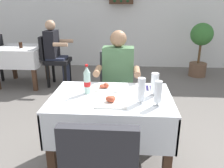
% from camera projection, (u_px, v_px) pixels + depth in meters
% --- Properties ---
extents(back_wall, '(11.00, 0.12, 2.97)m').
position_uv_depth(back_wall, '(124.00, 6.00, 5.57)').
color(back_wall, white).
rests_on(back_wall, ground).
extents(main_dining_table, '(1.09, 0.76, 0.75)m').
position_uv_depth(main_dining_table, '(111.00, 114.00, 2.14)').
color(main_dining_table, white).
rests_on(main_dining_table, ground).
extents(chair_far_diner_seat, '(0.44, 0.50, 0.97)m').
position_uv_depth(chair_far_diner_seat, '(116.00, 87.00, 2.87)').
color(chair_far_diner_seat, '#2D2D33').
rests_on(chair_far_diner_seat, ground).
extents(seated_diner_far, '(0.50, 0.46, 1.26)m').
position_uv_depth(seated_diner_far, '(118.00, 78.00, 2.72)').
color(seated_diner_far, '#282D42').
rests_on(seated_diner_far, ground).
extents(plate_near_camera, '(0.26, 0.26, 0.07)m').
position_uv_depth(plate_near_camera, '(111.00, 101.00, 1.93)').
color(plate_near_camera, white).
rests_on(plate_near_camera, main_dining_table).
extents(plate_far_diner, '(0.22, 0.22, 0.06)m').
position_uv_depth(plate_far_diner, '(106.00, 87.00, 2.25)').
color(plate_far_diner, white).
rests_on(plate_far_diner, main_dining_table).
extents(beer_glass_left, '(0.07, 0.07, 0.22)m').
position_uv_depth(beer_glass_left, '(141.00, 91.00, 1.90)').
color(beer_glass_left, white).
rests_on(beer_glass_left, main_dining_table).
extents(beer_glass_middle, '(0.07, 0.07, 0.21)m').
position_uv_depth(beer_glass_middle, '(155.00, 84.00, 2.06)').
color(beer_glass_middle, white).
rests_on(beer_glass_middle, main_dining_table).
extents(beer_glass_right, '(0.07, 0.07, 0.21)m').
position_uv_depth(beer_glass_right, '(158.00, 93.00, 1.84)').
color(beer_glass_right, white).
rests_on(beer_glass_right, main_dining_table).
extents(cola_bottle_primary, '(0.06, 0.06, 0.28)m').
position_uv_depth(cola_bottle_primary, '(87.00, 81.00, 2.10)').
color(cola_bottle_primary, silver).
rests_on(cola_bottle_primary, main_dining_table).
extents(napkin_cutlery_set, '(0.17, 0.19, 0.01)m').
position_uv_depth(napkin_cutlery_set, '(147.00, 88.00, 2.27)').
color(napkin_cutlery_set, '#231E4C').
rests_on(napkin_cutlery_set, main_dining_table).
extents(background_dining_table, '(0.85, 0.82, 0.75)m').
position_uv_depth(background_dining_table, '(22.00, 57.00, 4.49)').
color(background_dining_table, white).
rests_on(background_dining_table, ground).
extents(background_chair_right, '(0.50, 0.44, 0.97)m').
position_uv_depth(background_chair_right, '(53.00, 58.00, 4.45)').
color(background_chair_right, black).
rests_on(background_chair_right, ground).
extents(background_patron, '(0.46, 0.50, 1.26)m').
position_uv_depth(background_patron, '(55.00, 50.00, 4.40)').
color(background_patron, '#282D42').
rests_on(background_patron, ground).
extents(background_table_tumbler, '(0.06, 0.06, 0.11)m').
position_uv_depth(background_table_tumbler, '(21.00, 45.00, 4.30)').
color(background_table_tumbler, black).
rests_on(background_table_tumbler, background_dining_table).
extents(potted_plant_corner, '(0.47, 0.47, 1.16)m').
position_uv_depth(potted_plant_corner, '(201.00, 44.00, 4.96)').
color(potted_plant_corner, brown).
rests_on(potted_plant_corner, ground).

